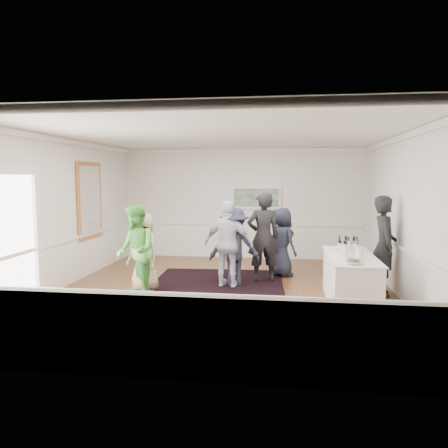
# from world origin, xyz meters

# --- Properties ---
(floor) EXTENTS (8.00, 8.00, 0.00)m
(floor) POSITION_xyz_m (0.00, 0.00, 0.00)
(floor) COLOR brown
(floor) RESTS_ON ground
(ceiling) EXTENTS (7.00, 8.00, 0.02)m
(ceiling) POSITION_xyz_m (0.00, 0.00, 3.20)
(ceiling) COLOR white
(ceiling) RESTS_ON wall_back
(wall_left) EXTENTS (0.02, 8.00, 3.20)m
(wall_left) POSITION_xyz_m (-3.50, 0.00, 1.60)
(wall_left) COLOR white
(wall_left) RESTS_ON floor
(wall_right) EXTENTS (0.02, 8.00, 3.20)m
(wall_right) POSITION_xyz_m (3.50, 0.00, 1.60)
(wall_right) COLOR white
(wall_right) RESTS_ON floor
(wall_back) EXTENTS (7.00, 0.02, 3.20)m
(wall_back) POSITION_xyz_m (0.00, 4.00, 1.60)
(wall_back) COLOR white
(wall_back) RESTS_ON floor
(wall_front) EXTENTS (7.00, 0.02, 3.20)m
(wall_front) POSITION_xyz_m (0.00, -4.00, 1.60)
(wall_front) COLOR white
(wall_front) RESTS_ON floor
(wainscoting) EXTENTS (7.00, 8.00, 1.00)m
(wainscoting) POSITION_xyz_m (0.00, 0.00, 0.50)
(wainscoting) COLOR white
(wainscoting) RESTS_ON floor
(mirror) EXTENTS (0.05, 1.25, 1.85)m
(mirror) POSITION_xyz_m (-3.45, 1.30, 1.80)
(mirror) COLOR #CE7D3C
(mirror) RESTS_ON wall_left
(doorway) EXTENTS (0.10, 1.78, 2.56)m
(doorway) POSITION_xyz_m (-3.45, -1.90, 1.42)
(doorway) COLOR white
(doorway) RESTS_ON wall_left
(landscape_painting) EXTENTS (1.44, 0.06, 0.66)m
(landscape_painting) POSITION_xyz_m (0.40, 3.95, 1.78)
(landscape_painting) COLOR white
(landscape_painting) RESTS_ON wall_back
(area_rug) EXTENTS (3.08, 3.93, 0.02)m
(area_rug) POSITION_xyz_m (-0.21, 0.27, 0.01)
(area_rug) COLOR black
(area_rug) RESTS_ON floor
(serving_table) EXTENTS (0.86, 2.25, 0.91)m
(serving_table) POSITION_xyz_m (2.45, -0.47, 0.46)
(serving_table) COLOR white
(serving_table) RESTS_ON floor
(bartender) EXTENTS (0.51, 0.75, 2.00)m
(bartender) POSITION_xyz_m (3.20, 0.25, 1.00)
(bartender) COLOR black
(bartender) RESTS_ON floor
(guest_tan) EXTENTS (0.96, 0.85, 1.64)m
(guest_tan) POSITION_xyz_m (-1.66, -0.15, 0.82)
(guest_tan) COLOR tan
(guest_tan) RESTS_ON floor
(guest_green) EXTENTS (1.06, 1.12, 1.84)m
(guest_green) POSITION_xyz_m (-1.68, -0.55, 0.92)
(guest_green) COLOR green
(guest_green) RESTS_ON floor
(guest_lilac) EXTENTS (1.16, 0.66, 1.86)m
(guest_lilac) POSITION_xyz_m (0.04, 0.48, 0.93)
(guest_lilac) COLOR silver
(guest_lilac) RESTS_ON floor
(guest_dark_a) EXTENTS (1.17, 0.76, 1.70)m
(guest_dark_a) POSITION_xyz_m (0.15, 0.62, 0.85)
(guest_dark_a) COLOR #1F2334
(guest_dark_a) RESTS_ON floor
(guest_dark_b) EXTENTS (0.84, 0.66, 2.03)m
(guest_dark_b) POSITION_xyz_m (0.75, 1.09, 1.02)
(guest_dark_b) COLOR black
(guest_dark_b) RESTS_ON floor
(guest_navy) EXTENTS (0.93, 0.94, 1.64)m
(guest_navy) POSITION_xyz_m (1.17, 1.70, 0.82)
(guest_navy) COLOR #1F2334
(guest_navy) RESTS_ON floor
(wine_bottles) EXTENTS (0.42, 0.27, 0.31)m
(wine_bottles) POSITION_xyz_m (2.46, -0.01, 1.07)
(wine_bottles) COLOR black
(wine_bottles) RESTS_ON serving_table
(juice_pitchers) EXTENTS (0.39, 0.58, 0.24)m
(juice_pitchers) POSITION_xyz_m (2.41, -0.75, 1.03)
(juice_pitchers) COLOR #84C345
(juice_pitchers) RESTS_ON serving_table
(ice_bucket) EXTENTS (0.26, 0.26, 0.25)m
(ice_bucket) POSITION_xyz_m (2.51, -0.24, 1.03)
(ice_bucket) COLOR silver
(ice_bucket) RESTS_ON serving_table
(nut_bowl) EXTENTS (0.29, 0.29, 0.08)m
(nut_bowl) POSITION_xyz_m (2.37, -1.32, 0.95)
(nut_bowl) COLOR white
(nut_bowl) RESTS_ON serving_table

